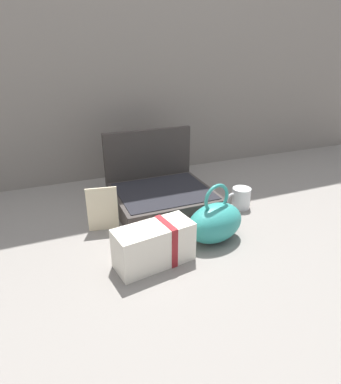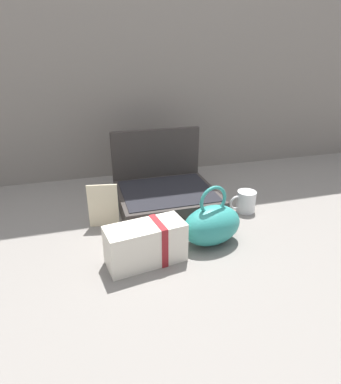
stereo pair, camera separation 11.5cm
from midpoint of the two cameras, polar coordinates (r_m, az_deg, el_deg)
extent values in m
plane|color=slate|center=(1.22, 1.32, -5.46)|extent=(6.00, 6.00, 0.00)
cube|color=gray|center=(1.63, -5.25, 27.37)|extent=(3.20, 0.06, 1.40)
cube|color=#332D2B|center=(1.32, 1.93, -1.39)|extent=(0.39, 0.34, 0.07)
cube|color=black|center=(1.30, 1.96, 0.15)|extent=(0.36, 0.30, 0.00)
cube|color=#332D2B|center=(1.44, -0.23, 5.40)|extent=(0.39, 0.02, 0.29)
ellipsoid|color=teal|center=(1.09, 10.33, -5.86)|extent=(0.23, 0.17, 0.13)
torus|color=teal|center=(1.05, 10.70, -1.54)|extent=(0.10, 0.03, 0.10)
cube|color=silver|center=(0.98, -1.02, -9.22)|extent=(0.25, 0.14, 0.13)
cube|color=maroon|center=(1.00, 1.18, -8.67)|extent=(0.04, 0.11, 0.13)
cylinder|color=silver|center=(1.34, 15.66, -1.72)|extent=(0.07, 0.07, 0.09)
torus|color=silver|center=(1.32, 14.10, -1.95)|extent=(0.06, 0.01, 0.06)
cube|color=beige|center=(1.18, -9.04, -2.49)|extent=(0.11, 0.02, 0.16)
camera|label=1|loc=(0.06, -87.14, 1.28)|focal=30.30mm
camera|label=2|loc=(0.06, 92.86, -1.28)|focal=30.30mm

